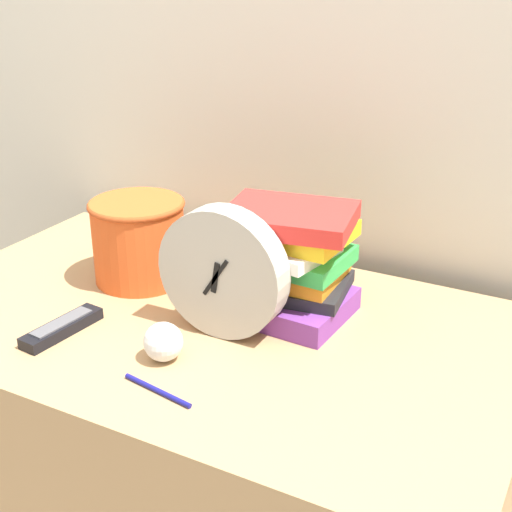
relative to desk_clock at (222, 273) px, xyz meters
The scene contains 8 objects.
wall_back 0.55m from the desk_clock, 97.39° to the left, with size 6.00×0.04×2.40m.
desk 0.50m from the desk_clock, 154.05° to the left, with size 1.13×0.67×0.75m.
desk_clock is the anchor object (origin of this frame).
book_stack 0.14m from the desk_clock, 64.74° to the left, with size 0.26×0.21×0.21m.
basket 0.28m from the desk_clock, 156.79° to the left, with size 0.19×0.19×0.17m.
tv_remote 0.30m from the desk_clock, 151.63° to the right, with size 0.06×0.16×0.02m.
crumpled_paper_ball 0.15m from the desk_clock, 108.98° to the right, with size 0.06×0.06×0.06m.
pen 0.23m from the desk_clock, 88.84° to the right, with size 0.13×0.03×0.01m.
Camera 1 is at (0.61, -0.62, 1.37)m, focal length 50.00 mm.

